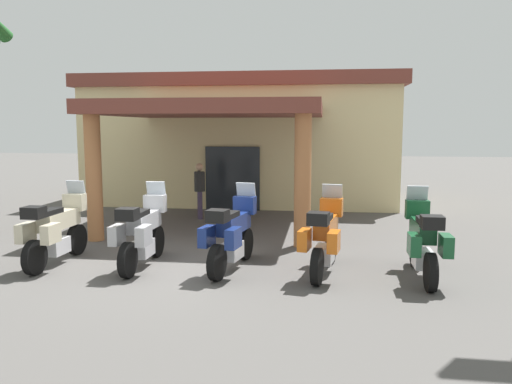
% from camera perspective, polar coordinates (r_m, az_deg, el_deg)
% --- Properties ---
extents(ground_plane, '(80.00, 80.00, 0.00)m').
position_cam_1_polar(ground_plane, '(10.39, -10.35, -8.17)').
color(ground_plane, '#514F4C').
extents(motel_building, '(11.35, 11.94, 4.51)m').
position_cam_1_polar(motel_building, '(19.70, -1.12, 6.00)').
color(motel_building, beige).
rests_on(motel_building, ground_plane).
extents(motorcycle_cream, '(0.71, 2.21, 1.61)m').
position_cam_1_polar(motorcycle_cream, '(11.00, -21.40, -3.97)').
color(motorcycle_cream, black).
rests_on(motorcycle_cream, ground_plane).
extents(motorcycle_silver, '(0.70, 2.21, 1.61)m').
position_cam_1_polar(motorcycle_silver, '(10.31, -12.56, -4.36)').
color(motorcycle_silver, black).
rests_on(motorcycle_silver, ground_plane).
extents(motorcycle_blue, '(0.83, 2.20, 1.61)m').
position_cam_1_polar(motorcycle_blue, '(9.88, -2.74, -4.70)').
color(motorcycle_blue, black).
rests_on(motorcycle_blue, ground_plane).
extents(motorcycle_orange, '(0.81, 2.21, 1.61)m').
position_cam_1_polar(motorcycle_orange, '(9.68, 7.64, -5.00)').
color(motorcycle_orange, black).
rests_on(motorcycle_orange, ground_plane).
extents(motorcycle_green, '(0.71, 2.21, 1.61)m').
position_cam_1_polar(motorcycle_green, '(9.77, 18.14, -5.19)').
color(motorcycle_green, black).
rests_on(motorcycle_green, ground_plane).
extents(pedestrian, '(0.32, 0.51, 1.67)m').
position_cam_1_polar(pedestrian, '(15.38, -6.28, 0.58)').
color(pedestrian, '#3F334C').
rests_on(pedestrian, ground_plane).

